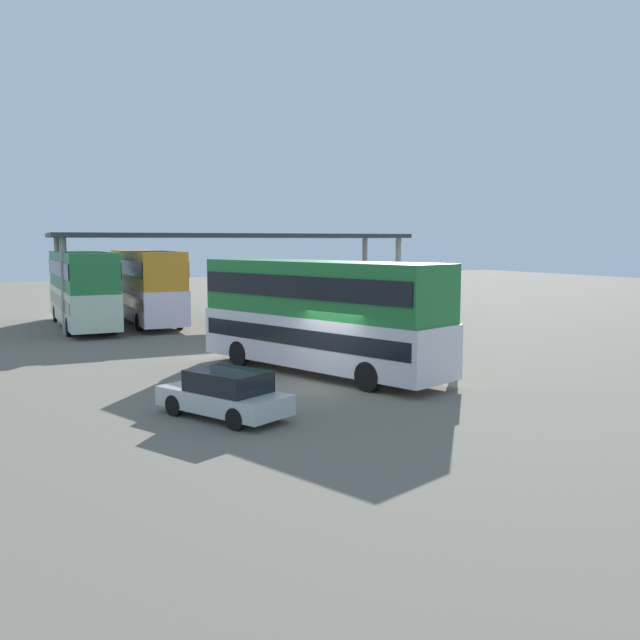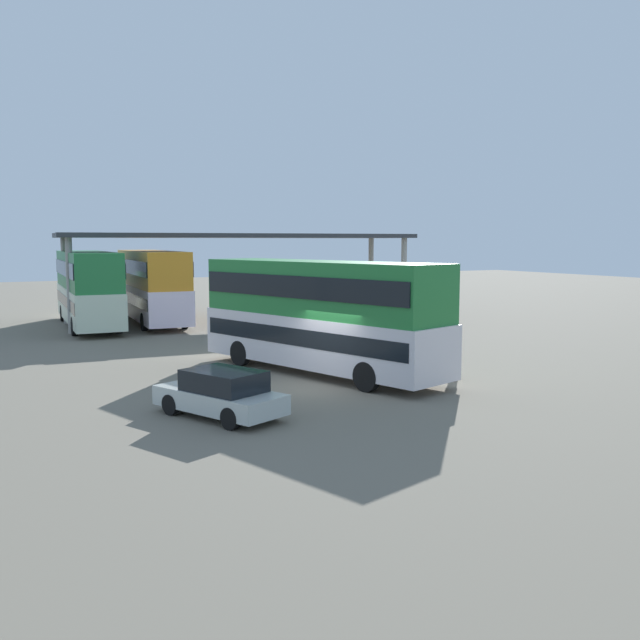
{
  "view_description": "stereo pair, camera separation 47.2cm",
  "coord_description": "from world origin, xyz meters",
  "px_view_note": "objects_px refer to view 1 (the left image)",
  "views": [
    {
      "loc": [
        -10.7,
        -20.14,
        4.91
      ],
      "look_at": [
        1.28,
        2.14,
        2.0
      ],
      "focal_mm": 38.72,
      "sensor_mm": 36.0,
      "label": 1
    },
    {
      "loc": [
        -10.29,
        -20.36,
        4.91
      ],
      "look_at": [
        1.28,
        2.14,
        2.0
      ],
      "focal_mm": 38.72,
      "sensor_mm": 36.0,
      "label": 2
    }
  ],
  "objects_px": {
    "double_decker_near_canopy": "(82,286)",
    "double_decker_mid_row": "(146,284)",
    "double_decker_main": "(320,312)",
    "parked_hatchback": "(225,394)",
    "pedestrian_waiting": "(454,355)"
  },
  "relations": [
    {
      "from": "double_decker_near_canopy",
      "to": "double_decker_mid_row",
      "type": "bearing_deg",
      "value": -85.92
    },
    {
      "from": "double_decker_main",
      "to": "double_decker_near_canopy",
      "type": "bearing_deg",
      "value": -1.01
    },
    {
      "from": "parked_hatchback",
      "to": "double_decker_mid_row",
      "type": "bearing_deg",
      "value": -32.72
    },
    {
      "from": "parked_hatchback",
      "to": "pedestrian_waiting",
      "type": "bearing_deg",
      "value": -105.07
    },
    {
      "from": "parked_hatchback",
      "to": "double_decker_mid_row",
      "type": "height_order",
      "value": "double_decker_mid_row"
    },
    {
      "from": "parked_hatchback",
      "to": "double_decker_near_canopy",
      "type": "xyz_separation_m",
      "value": [
        -0.01,
        22.93,
        1.68
      ]
    },
    {
      "from": "double_decker_main",
      "to": "double_decker_near_canopy",
      "type": "xyz_separation_m",
      "value": [
        -5.41,
        18.46,
        0.06
      ]
    },
    {
      "from": "double_decker_main",
      "to": "parked_hatchback",
      "type": "bearing_deg",
      "value": 112.31
    },
    {
      "from": "double_decker_near_canopy",
      "to": "pedestrian_waiting",
      "type": "distance_m",
      "value": 23.48
    },
    {
      "from": "parked_hatchback",
      "to": "double_decker_near_canopy",
      "type": "relative_size",
      "value": 0.36
    },
    {
      "from": "double_decker_main",
      "to": "pedestrian_waiting",
      "type": "bearing_deg",
      "value": -146.24
    },
    {
      "from": "double_decker_main",
      "to": "parked_hatchback",
      "type": "height_order",
      "value": "double_decker_main"
    },
    {
      "from": "parked_hatchback",
      "to": "pedestrian_waiting",
      "type": "height_order",
      "value": "pedestrian_waiting"
    },
    {
      "from": "parked_hatchback",
      "to": "pedestrian_waiting",
      "type": "distance_m",
      "value": 9.33
    },
    {
      "from": "double_decker_mid_row",
      "to": "pedestrian_waiting",
      "type": "bearing_deg",
      "value": -162.51
    }
  ]
}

